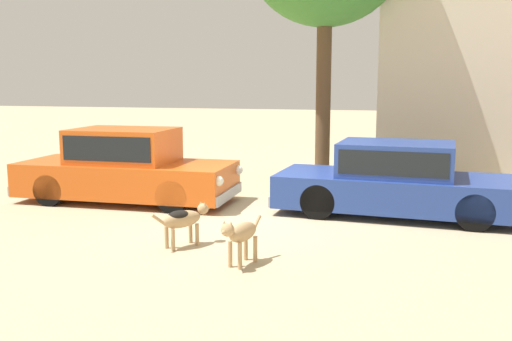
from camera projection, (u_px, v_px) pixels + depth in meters
The scene contains 5 objects.
ground_plane at pixel (241, 221), 10.27m from camera, with size 80.00×80.00×0.00m, color tan.
parked_sedan_nearest at pixel (126, 166), 11.84m from camera, with size 4.58×1.78×1.52m.
parked_sedan_second at pixel (397, 179), 10.63m from camera, with size 4.71×2.06×1.37m.
stray_dog_spotted at pixel (240, 234), 7.73m from camera, with size 0.40×0.92×0.69m.
stray_dog_tan at pixel (183, 219), 8.63m from camera, with size 0.66×0.91×0.65m.
Camera 1 is at (2.76, -9.62, 2.50)m, focal length 40.05 mm.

